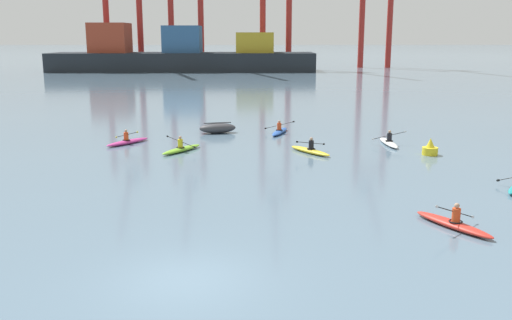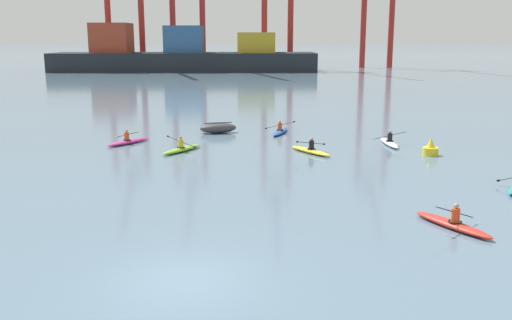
{
  "view_description": "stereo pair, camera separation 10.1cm",
  "coord_description": "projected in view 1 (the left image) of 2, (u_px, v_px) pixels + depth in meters",
  "views": [
    {
      "loc": [
        1.81,
        -14.81,
        6.8
      ],
      "look_at": [
        2.14,
        13.0,
        0.6
      ],
      "focal_mm": 39.35,
      "sensor_mm": 36.0,
      "label": 1
    },
    {
      "loc": [
        1.91,
        -14.81,
        6.8
      ],
      "look_at": [
        2.14,
        13.0,
        0.6
      ],
      "focal_mm": 39.35,
      "sensor_mm": 36.0,
      "label": 2
    }
  ],
  "objects": [
    {
      "name": "kayak_blue",
      "position": [
        280.0,
        131.0,
        39.65
      ],
      "size": [
        2.13,
        3.42,
        0.97
      ],
      "color": "#2856B2",
      "rests_on": "ground"
    },
    {
      "name": "kayak_yellow",
      "position": [
        310.0,
        150.0,
        33.06
      ],
      "size": [
        2.42,
        3.14,
        0.95
      ],
      "color": "yellow",
      "rests_on": "ground"
    },
    {
      "name": "capsized_dinghy",
      "position": [
        218.0,
        128.0,
        39.82
      ],
      "size": [
        2.78,
        1.66,
        0.76
      ],
      "color": "#38383D",
      "rests_on": "ground"
    },
    {
      "name": "channel_buoy",
      "position": [
        430.0,
        149.0,
        32.5
      ],
      "size": [
        0.9,
        0.9,
        1.0
      ],
      "color": "yellow",
      "rests_on": "ground"
    },
    {
      "name": "container_barge",
      "position": [
        180.0,
        56.0,
        108.35
      ],
      "size": [
        50.48,
        10.59,
        9.1
      ],
      "color": "#1E2328",
      "rests_on": "ground"
    },
    {
      "name": "kayak_white",
      "position": [
        389.0,
        142.0,
        35.55
      ],
      "size": [
        2.25,
        3.42,
        0.95
      ],
      "color": "silver",
      "rests_on": "ground"
    },
    {
      "name": "ground_plane",
      "position": [
        186.0,
        280.0,
        15.91
      ],
      "size": [
        800.0,
        800.0,
        0.0
      ],
      "primitive_type": "plane",
      "color": "slate"
    },
    {
      "name": "kayak_red",
      "position": [
        453.0,
        223.0,
        20.21
      ],
      "size": [
        2.22,
        3.24,
        1.05
      ],
      "color": "red",
      "rests_on": "ground"
    },
    {
      "name": "kayak_lime",
      "position": [
        181.0,
        149.0,
        33.49
      ],
      "size": [
        2.36,
        3.18,
        0.95
      ],
      "color": "#7ABC2D",
      "rests_on": "ground"
    },
    {
      "name": "kayak_magenta",
      "position": [
        127.0,
        141.0,
        35.82
      ],
      "size": [
        2.52,
        3.08,
        0.96
      ],
      "color": "#C13384",
      "rests_on": "ground"
    }
  ]
}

